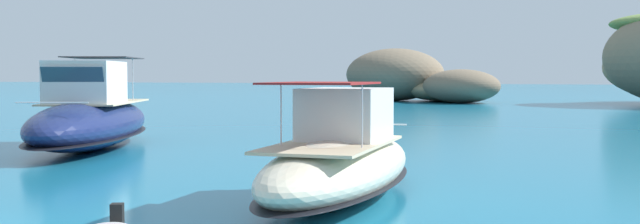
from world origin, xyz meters
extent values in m
ellipsoid|color=#756651|center=(-8.65, 63.92, 2.70)|extent=(13.81, 13.62, 5.40)
ellipsoid|color=#756651|center=(-1.23, 60.27, 1.60)|extent=(10.08, 9.64, 3.21)
ellipsoid|color=#84755B|center=(-4.60, 65.68, 1.29)|extent=(9.79, 9.94, 2.57)
ellipsoid|color=#9E8966|center=(-3.22, 64.20, 1.24)|extent=(10.15, 10.85, 2.49)
ellipsoid|color=navy|center=(-6.82, 13.39, 0.90)|extent=(6.98, 10.97, 1.80)
ellipsoid|color=black|center=(-6.82, 13.39, 0.49)|extent=(7.11, 11.19, 0.22)
cube|color=#C6B793|center=(-7.13, 14.12, 1.66)|extent=(4.71, 6.40, 0.06)
cube|color=silver|center=(-6.62, 12.90, 2.43)|extent=(3.18, 3.58, 1.48)
cube|color=#2D4756|center=(-6.05, 11.51, 2.58)|extent=(2.03, 1.09, 0.78)
cylinder|color=silver|center=(-5.24, 9.58, 1.84)|extent=(2.06, 0.88, 0.04)
cube|color=#333338|center=(-7.53, 15.09, 3.35)|extent=(3.50, 3.87, 0.04)
cylinder|color=silver|center=(-6.51, 15.52, 2.51)|extent=(0.03, 0.03, 1.69)
cylinder|color=silver|center=(-8.56, 14.67, 2.51)|extent=(0.03, 0.03, 1.69)
ellipsoid|color=beige|center=(5.15, 6.55, 0.68)|extent=(2.78, 8.08, 1.35)
ellipsoid|color=black|center=(5.15, 6.55, 0.37)|extent=(2.83, 8.24, 0.16)
cube|color=#C6B793|center=(5.18, 5.95, 1.25)|extent=(2.24, 4.48, 0.06)
cube|color=silver|center=(5.13, 6.95, 1.84)|extent=(1.78, 2.31, 1.12)
cube|color=#2D4756|center=(5.07, 8.08, 1.95)|extent=(1.56, 0.33, 0.59)
cylinder|color=silver|center=(5.00, 9.65, 1.43)|extent=(1.67, 0.12, 0.04)
cube|color=maroon|center=(5.21, 5.15, 2.53)|extent=(1.98, 2.48, 0.04)
cylinder|color=silver|center=(4.38, 5.11, 1.89)|extent=(0.03, 0.03, 1.28)
cylinder|color=silver|center=(6.05, 5.19, 1.89)|extent=(0.03, 0.03, 1.28)
cube|color=black|center=(2.91, 1.76, 0.40)|extent=(0.27, 0.27, 0.36)
camera|label=1|loc=(10.13, -7.93, 2.70)|focal=40.08mm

